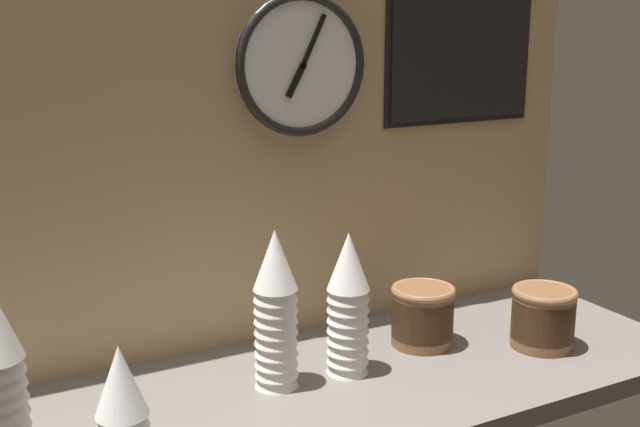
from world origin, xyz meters
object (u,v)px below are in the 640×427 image
(cup_stack_center, at_px, (276,309))
(bowl_stack_far_right, at_px, (543,316))
(cup_stack_left, at_px, (122,406))
(wall_clock, at_px, (301,65))
(menu_board, at_px, (462,18))
(cup_stack_center_right, at_px, (348,304))
(bowl_stack_right, at_px, (423,314))

(cup_stack_center, relative_size, bowl_stack_far_right, 2.25)
(cup_stack_left, height_order, cup_stack_center, cup_stack_center)
(cup_stack_left, bearing_deg, wall_clock, 35.10)
(bowl_stack_far_right, bearing_deg, cup_stack_left, -177.72)
(bowl_stack_far_right, bearing_deg, menu_board, 89.78)
(wall_clock, bearing_deg, bowl_stack_far_right, -36.68)
(cup_stack_left, xyz_separation_m, cup_stack_center, (0.33, 0.14, 0.05))
(cup_stack_center_right, relative_size, bowl_stack_right, 2.09)
(bowl_stack_far_right, relative_size, menu_board, 0.29)
(bowl_stack_right, bearing_deg, menu_board, 40.45)
(bowl_stack_right, bearing_deg, cup_stack_center_right, -168.30)
(cup_stack_center, distance_m, menu_board, 0.82)
(cup_stack_center, bearing_deg, menu_board, 20.64)
(cup_stack_center, xyz_separation_m, bowl_stack_right, (0.36, 0.03, -0.09))
(cup_stack_center_right, bearing_deg, cup_stack_left, -165.52)
(cup_stack_left, xyz_separation_m, bowl_stack_far_right, (0.91, 0.04, -0.03))
(bowl_stack_right, relative_size, bowl_stack_far_right, 1.00)
(bowl_stack_right, bearing_deg, wall_clock, 137.83)
(cup_stack_center_right, distance_m, wall_clock, 0.50)
(wall_clock, height_order, menu_board, menu_board)
(cup_stack_left, distance_m, cup_stack_center_right, 0.50)
(cup_stack_left, bearing_deg, cup_stack_center, 22.47)
(cup_stack_center_right, xyz_separation_m, wall_clock, (0.01, 0.22, 0.45))
(bowl_stack_far_right, xyz_separation_m, menu_board, (0.00, 0.32, 0.62))
(cup_stack_left, height_order, bowl_stack_far_right, cup_stack_left)
(bowl_stack_right, relative_size, menu_board, 0.29)
(cup_stack_center, distance_m, wall_clock, 0.51)
(menu_board, bearing_deg, cup_stack_center_right, -151.78)
(menu_board, bearing_deg, cup_stack_left, -158.69)
(wall_clock, distance_m, menu_board, 0.43)
(bowl_stack_far_right, height_order, wall_clock, wall_clock)
(bowl_stack_far_right, bearing_deg, bowl_stack_right, 149.05)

